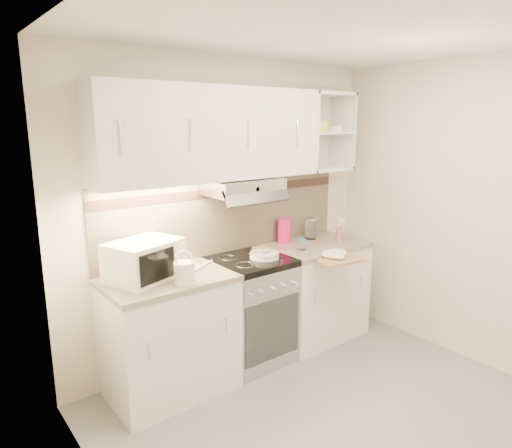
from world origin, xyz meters
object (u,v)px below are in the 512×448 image
electric_range (250,310)px  spray_bottle (339,232)px  watering_can (186,272)px  glass_jar (311,228)px  pink_pitcher (284,231)px  microwave (144,260)px  plate_stack (264,255)px  cutting_board (335,258)px

electric_range → spray_bottle: 1.13m
watering_can → glass_jar: watering_can is taller
pink_pitcher → glass_jar: bearing=-17.8°
electric_range → spray_bottle: spray_bottle is taller
electric_range → pink_pitcher: bearing=20.3°
microwave → pink_pitcher: microwave is taller
plate_stack → cutting_board: size_ratio=0.62×
spray_bottle → cutting_board: (-0.37, -0.30, -0.12)m
watering_can → pink_pitcher: bearing=32.6°
plate_stack → spray_bottle: spray_bottle is taller
microwave → glass_jar: (1.73, 0.09, -0.03)m
glass_jar → pink_pitcher: bearing=171.0°
electric_range → watering_can: 0.91m
pink_pitcher → plate_stack: bearing=-158.2°
watering_can → microwave: bearing=138.3°
microwave → cutting_board: 1.58m
electric_range → microwave: (-0.89, 0.06, 0.59)m
electric_range → cutting_board: 0.84m
microwave → watering_can: microwave is taller
cutting_board → plate_stack: bearing=161.2°
cutting_board → glass_jar: bearing=77.9°
pink_pitcher → spray_bottle: bearing=-38.7°
watering_can → pink_pitcher: size_ratio=1.23×
spray_bottle → cutting_board: size_ratio=0.58×
microwave → watering_can: size_ratio=2.07×
cutting_board → spray_bottle: bearing=49.2°
pink_pitcher → glass_jar: (0.30, -0.05, -0.01)m
microwave → pink_pitcher: size_ratio=2.55×
watering_can → pink_pitcher: watering_can is taller
pink_pitcher → microwave: bearing=176.7°
cutting_board → microwave: bearing=174.7°
watering_can → glass_jar: bearing=27.7°
pink_pitcher → cutting_board: bearing=-90.0°
electric_range → glass_jar: (0.84, 0.15, 0.55)m
pink_pitcher → glass_jar: size_ratio=1.11×
plate_stack → glass_jar: (0.74, 0.22, 0.08)m
watering_can → plate_stack: 0.82m
spray_bottle → watering_can: bearing=-174.6°
electric_range → watering_can: bearing=-163.8°
pink_pitcher → spray_bottle: pink_pitcher is taller
pink_pitcher → cutting_board: 0.58m
electric_range → pink_pitcher: 0.81m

